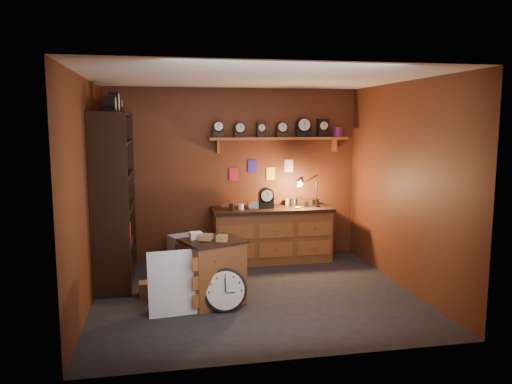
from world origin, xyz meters
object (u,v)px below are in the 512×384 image
at_px(shelving_unit, 112,190).
at_px(low_cabinet, 213,269).
at_px(big_round_clock, 225,290).
at_px(workbench, 272,231).

relative_size(shelving_unit, low_cabinet, 2.96).
distance_m(low_cabinet, big_round_clock, 0.36).
bearing_deg(workbench, big_round_clock, -116.96).
height_order(shelving_unit, low_cabinet, shelving_unit).
height_order(shelving_unit, workbench, shelving_unit).
distance_m(shelving_unit, low_cabinet, 1.90).
height_order(low_cabinet, big_round_clock, low_cabinet).
relative_size(shelving_unit, big_round_clock, 5.07).
distance_m(shelving_unit, workbench, 2.53).
xyz_separation_m(workbench, big_round_clock, (-1.00, -1.97, -0.22)).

